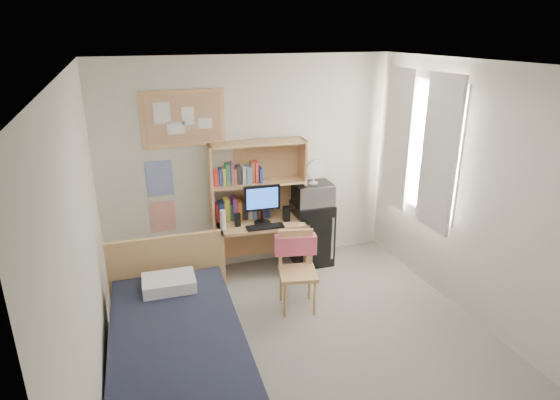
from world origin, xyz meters
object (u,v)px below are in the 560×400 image
object	(u,v)px
desk	(262,246)
mini_fridge	(311,233)
speaker_left	(238,220)
bulletin_board	(184,119)
desk_chair	(298,273)
monitor	(262,205)
microwave	(313,194)
desk_fan	(313,173)
bed	(180,366)
speaker_right	(286,214)

from	to	relation	value
desk	mini_fridge	size ratio (longest dim) A/B	1.33
mini_fridge	speaker_left	world-z (taller)	speaker_left
desk	bulletin_board	bearing A→B (deg)	164.41
bulletin_board	desk_chair	distance (m)	2.13
monitor	desk	bearing A→B (deg)	90.00
microwave	desk_fan	bearing A→B (deg)	0.00
bulletin_board	microwave	distance (m)	1.80
microwave	desk_fan	size ratio (longest dim) A/B	1.64
desk_chair	desk_fan	size ratio (longest dim) A/B	3.06
bulletin_board	speaker_left	bearing A→B (deg)	-32.81
mini_fridge	bed	world-z (taller)	mini_fridge
bulletin_board	mini_fridge	bearing A→B (deg)	-9.30
bulletin_board	speaker_left	xyz separation A→B (m)	(0.50, -0.32, -1.17)
speaker_left	desk_chair	bearing A→B (deg)	-60.81
bulletin_board	desk	size ratio (longest dim) A/B	0.88
mini_fridge	speaker_left	bearing A→B (deg)	-172.66
bed	monitor	bearing A→B (deg)	57.11
desk	monitor	distance (m)	0.57
desk	bed	bearing A→B (deg)	-120.94
bed	desk_fan	size ratio (longest dim) A/B	7.68
desk_fan	mini_fridge	bearing A→B (deg)	90.00
bed	desk_fan	xyz separation A→B (m)	(1.95, 1.85, 0.92)
desk	speaker_left	distance (m)	0.51
desk_chair	microwave	xyz separation A→B (m)	(0.57, 0.95, 0.51)
monitor	microwave	size ratio (longest dim) A/B	1.00
monitor	desk_fan	bearing A→B (deg)	10.46
speaker_left	microwave	world-z (taller)	microwave
desk	mini_fridge	distance (m)	0.69
monitor	speaker_left	world-z (taller)	monitor
bulletin_board	bed	distance (m)	2.70
desk_fan	bulletin_board	bearing A→B (deg)	172.66
speaker_right	desk_fan	xyz separation A→B (m)	(0.39, 0.10, 0.45)
speaker_left	microwave	xyz separation A→B (m)	(0.99, 0.06, 0.19)
bed	speaker_right	size ratio (longest dim) A/B	11.73
speaker_left	speaker_right	xyz separation A→B (m)	(0.60, -0.04, 0.01)
mini_fridge	bed	distance (m)	2.70
desk	speaker_left	size ratio (longest dim) A/B	6.88
desk_chair	speaker_right	bearing A→B (deg)	91.00
bulletin_board	speaker_left	size ratio (longest dim) A/B	6.03
mini_fridge	microwave	size ratio (longest dim) A/B	1.76
monitor	bulletin_board	bearing A→B (deg)	160.61
bulletin_board	desk_fan	size ratio (longest dim) A/B	3.36
bulletin_board	speaker_right	xyz separation A→B (m)	(1.10, -0.36, -1.16)
bed	monitor	distance (m)	2.26
bed	microwave	bearing A→B (deg)	46.12
monitor	desk_fan	xyz separation A→B (m)	(0.69, 0.08, 0.31)
mini_fridge	speaker_right	xyz separation A→B (m)	(-0.39, -0.12, 0.36)
microwave	desk_fan	world-z (taller)	desk_fan
speaker_left	microwave	distance (m)	1.01
speaker_left	microwave	bearing A→B (deg)	7.30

